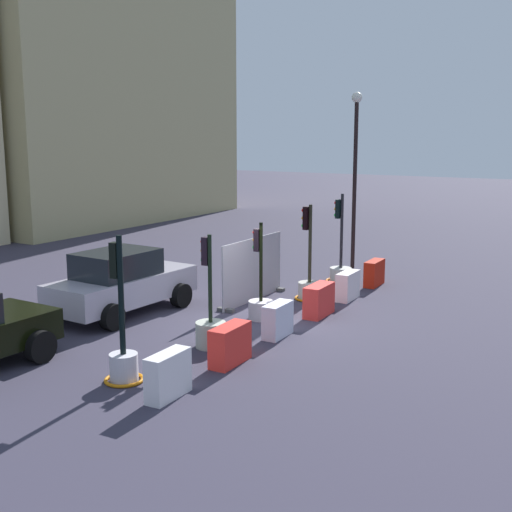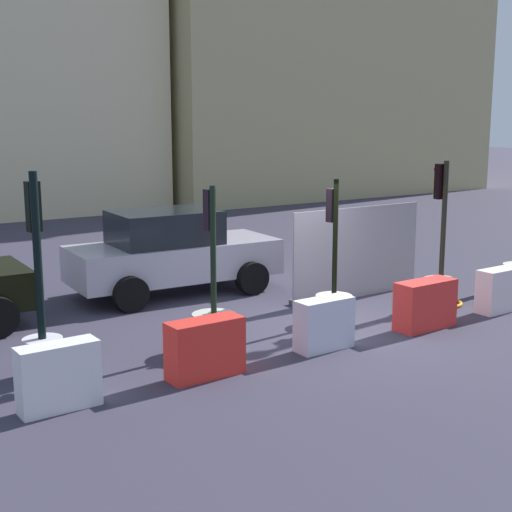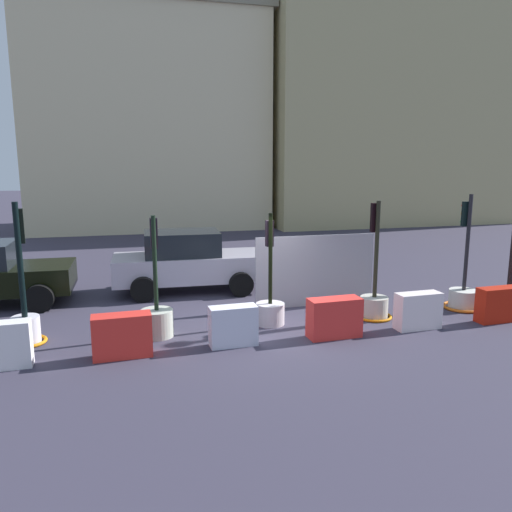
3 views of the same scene
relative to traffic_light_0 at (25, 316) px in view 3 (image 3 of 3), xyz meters
name	(u,v)px [view 3 (image 3 of 3)]	position (x,y,z in m)	size (l,w,h in m)	color
ground_plane	(269,326)	(5.19, -0.19, -0.59)	(120.00, 120.00, 0.00)	#373344
traffic_light_0	(25,316)	(0.00, 0.00, 0.00)	(0.80, 0.80, 2.94)	silver
traffic_light_1	(157,316)	(2.65, -0.25, -0.13)	(0.70, 0.70, 2.62)	#B4B8A8
traffic_light_2	(270,305)	(5.24, -0.07, -0.13)	(0.66, 0.66, 2.58)	silver
traffic_light_3	(374,299)	(7.80, -0.23, -0.12)	(0.88, 0.88, 2.82)	#BAB7A9
traffic_light_4	(463,293)	(10.38, -0.10, -0.18)	(0.99, 0.99, 2.92)	silver
construction_barrier_0	(1,346)	(-0.19, -1.27, -0.16)	(1.04, 0.40, 0.87)	white
construction_barrier_1	(122,336)	(1.93, -1.26, -0.17)	(1.13, 0.47, 0.84)	red
construction_barrier_2	(233,326)	(4.13, -1.20, -0.18)	(0.98, 0.42, 0.83)	silver
construction_barrier_3	(334,318)	(6.33, -1.25, -0.17)	(1.16, 0.49, 0.85)	red
construction_barrier_4	(418,311)	(8.37, -1.22, -0.18)	(1.05, 0.42, 0.83)	white
construction_barrier_5	(498,305)	(10.48, -1.24, -0.18)	(1.06, 0.40, 0.82)	#B71D0D
car_silver_hatchback	(188,261)	(3.78, 3.45, 0.28)	(4.38, 2.24, 1.75)	#B1A9BA
building_main_facade	(148,121)	(3.55, 19.05, 5.37)	(13.17, 7.24, 11.89)	beige
building_corner_block	(389,91)	(18.55, 19.05, 7.48)	(17.36, 9.52, 16.12)	tan
site_fence_panel	(315,273)	(6.80, 1.11, 0.28)	(3.22, 0.50, 1.86)	#97959F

